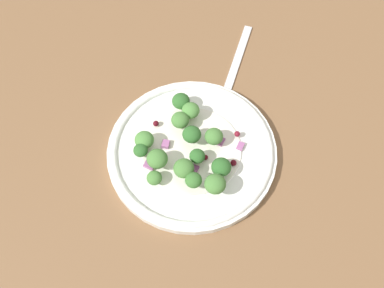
% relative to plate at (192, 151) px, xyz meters
% --- Properties ---
extents(ground_plane, '(1.80, 1.80, 0.02)m').
position_rel_plate_xyz_m(ground_plane, '(0.02, -0.00, -0.02)').
color(ground_plane, brown).
extents(plate, '(0.23, 0.23, 0.02)m').
position_rel_plate_xyz_m(plate, '(0.00, 0.00, 0.00)').
color(plate, white).
rests_on(plate, ground_plane).
extents(dressing_pool, '(0.13, 0.13, 0.00)m').
position_rel_plate_xyz_m(dressing_pool, '(0.00, -0.00, 0.00)').
color(dressing_pool, white).
rests_on(dressing_pool, plate).
extents(broccoli_floret_0, '(0.02, 0.02, 0.03)m').
position_rel_plate_xyz_m(broccoli_floret_0, '(0.03, 0.01, 0.02)').
color(broccoli_floret_0, '#ADD18E').
rests_on(broccoli_floret_0, plate).
extents(broccoli_floret_1, '(0.03, 0.03, 0.03)m').
position_rel_plate_xyz_m(broccoli_floret_1, '(0.04, -0.03, 0.02)').
color(broccoli_floret_1, '#8EB77A').
rests_on(broccoli_floret_1, plate).
extents(broccoli_floret_2, '(0.03, 0.03, 0.03)m').
position_rel_plate_xyz_m(broccoli_floret_2, '(0.04, -0.06, 0.03)').
color(broccoli_floret_2, '#9EC684').
rests_on(broccoli_floret_2, plate).
extents(broccoli_floret_3, '(0.02, 0.02, 0.02)m').
position_rel_plate_xyz_m(broccoli_floret_3, '(0.01, -0.05, 0.02)').
color(broccoli_floret_3, '#8EB77A').
rests_on(broccoli_floret_3, plate).
extents(broccoli_floret_4, '(0.03, 0.03, 0.03)m').
position_rel_plate_xyz_m(broccoli_floret_4, '(-0.06, -0.01, 0.02)').
color(broccoli_floret_4, '#8EB77A').
rests_on(broccoli_floret_4, plate).
extents(broccoli_floret_5, '(0.03, 0.03, 0.03)m').
position_rel_plate_xyz_m(broccoli_floret_5, '(-0.03, 0.06, 0.02)').
color(broccoli_floret_5, '#ADD18E').
rests_on(broccoli_floret_5, plate).
extents(broccoli_floret_6, '(0.02, 0.02, 0.02)m').
position_rel_plate_xyz_m(broccoli_floret_6, '(-0.06, -0.02, 0.02)').
color(broccoli_floret_6, '#9EC684').
rests_on(broccoli_floret_6, plate).
extents(broccoli_floret_7, '(0.03, 0.03, 0.03)m').
position_rel_plate_xyz_m(broccoli_floret_7, '(-0.04, -0.03, 0.02)').
color(broccoli_floret_7, '#ADD18E').
rests_on(broccoli_floret_7, plate).
extents(broccoli_floret_8, '(0.02, 0.02, 0.02)m').
position_rel_plate_xyz_m(broccoli_floret_8, '(-0.04, -0.06, 0.02)').
color(broccoli_floret_8, '#8EB77A').
rests_on(broccoli_floret_8, plate).
extents(broccoli_floret_9, '(0.03, 0.03, 0.03)m').
position_rel_plate_xyz_m(broccoli_floret_9, '(-0.00, 0.01, 0.02)').
color(broccoli_floret_9, '#9EC684').
rests_on(broccoli_floret_9, plate).
extents(broccoli_floret_10, '(0.02, 0.02, 0.02)m').
position_rel_plate_xyz_m(broccoli_floret_10, '(0.01, -0.02, 0.02)').
color(broccoli_floret_10, '#ADD18E').
rests_on(broccoli_floret_10, plate).
extents(broccoli_floret_11, '(0.02, 0.02, 0.03)m').
position_rel_plate_xyz_m(broccoli_floret_11, '(-0.01, 0.05, 0.02)').
color(broccoli_floret_11, '#9EC684').
rests_on(broccoli_floret_11, plate).
extents(broccoli_floret_12, '(0.02, 0.02, 0.03)m').
position_rel_plate_xyz_m(broccoli_floret_12, '(-0.02, 0.03, 0.02)').
color(broccoli_floret_12, '#ADD18E').
rests_on(broccoli_floret_12, plate).
extents(broccoli_floret_13, '(0.03, 0.03, 0.03)m').
position_rel_plate_xyz_m(broccoli_floret_13, '(-0.00, -0.04, 0.02)').
color(broccoli_floret_13, '#8EB77A').
rests_on(broccoli_floret_13, plate).
extents(cranberry_0, '(0.01, 0.01, 0.01)m').
position_rel_plate_xyz_m(cranberry_0, '(-0.06, 0.03, 0.01)').
color(cranberry_0, '#4C0A14').
rests_on(cranberry_0, plate).
extents(cranberry_1, '(0.01, 0.01, 0.01)m').
position_rel_plate_xyz_m(cranberry_1, '(0.06, -0.01, 0.01)').
color(cranberry_1, '#4C0A14').
rests_on(cranberry_1, plate).
extents(cranberry_2, '(0.01, 0.01, 0.01)m').
position_rel_plate_xyz_m(cranberry_2, '(0.06, 0.03, 0.01)').
color(cranberry_2, maroon).
rests_on(cranberry_2, plate).
extents(cranberry_3, '(0.01, 0.01, 0.01)m').
position_rel_plate_xyz_m(cranberry_3, '(0.02, -0.01, 0.01)').
color(cranberry_3, '#4C0A14').
rests_on(cranberry_3, plate).
extents(onion_bit_0, '(0.01, 0.01, 0.00)m').
position_rel_plate_xyz_m(onion_bit_0, '(0.06, 0.01, 0.01)').
color(onion_bit_0, '#A35B93').
rests_on(onion_bit_0, plate).
extents(onion_bit_1, '(0.01, 0.01, 0.01)m').
position_rel_plate_xyz_m(onion_bit_1, '(-0.05, -0.02, 0.01)').
color(onion_bit_1, '#843D75').
rests_on(onion_bit_1, plate).
extents(onion_bit_2, '(0.01, 0.01, 0.00)m').
position_rel_plate_xyz_m(onion_bit_2, '(0.04, 0.02, 0.01)').
color(onion_bit_2, '#934C84').
rests_on(onion_bit_2, plate).
extents(onion_bit_3, '(0.01, 0.01, 0.00)m').
position_rel_plate_xyz_m(onion_bit_3, '(0.01, -0.03, 0.01)').
color(onion_bit_3, '#843D75').
rests_on(onion_bit_3, plate).
extents(onion_bit_4, '(0.01, 0.01, 0.01)m').
position_rel_plate_xyz_m(onion_bit_4, '(-0.04, -0.00, 0.01)').
color(onion_bit_4, '#A35B93').
rests_on(onion_bit_4, plate).
extents(onion_bit_5, '(0.02, 0.01, 0.00)m').
position_rel_plate_xyz_m(onion_bit_5, '(-0.05, -0.04, 0.01)').
color(onion_bit_5, '#A35B93').
rests_on(onion_bit_5, plate).
extents(fork, '(0.04, 0.19, 0.01)m').
position_rel_plate_xyz_m(fork, '(0.04, 0.14, -0.01)').
color(fork, silver).
rests_on(fork, ground_plane).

